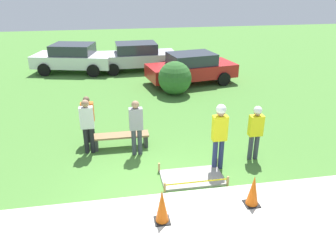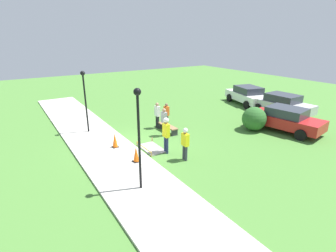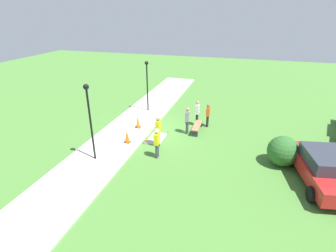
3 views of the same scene
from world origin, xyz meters
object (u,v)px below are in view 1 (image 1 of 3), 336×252
at_px(bystander_in_gray_shirt, 87,123).
at_px(parked_car_silver, 136,56).
at_px(traffic_cone_near_patch, 162,206).
at_px(park_bench, 121,138).
at_px(bystander_in_white_shirt, 136,125).
at_px(bystander_in_orange_shirt, 88,117).
at_px(parked_car_white, 74,58).
at_px(worker_supervisor, 256,129).
at_px(worker_assistant, 220,130).
at_px(traffic_cone_far_patch, 253,191).
at_px(parked_car_red, 191,68).

xyz_separation_m(bystander_in_gray_shirt, parked_car_silver, (2.30, 9.87, -0.18)).
distance_m(traffic_cone_near_patch, park_bench, 3.90).
relative_size(bystander_in_white_shirt, parked_car_silver, 0.37).
bearing_deg(bystander_in_gray_shirt, parked_car_silver, 76.87).
height_order(bystander_in_gray_shirt, bystander_in_white_shirt, bystander_in_white_shirt).
bearing_deg(bystander_in_orange_shirt, parked_car_white, 97.62).
bearing_deg(bystander_in_orange_shirt, bystander_in_white_shirt, -36.48).
height_order(worker_supervisor, worker_assistant, worker_assistant).
bearing_deg(parked_car_silver, worker_assistant, -85.50).
relative_size(traffic_cone_far_patch, bystander_in_orange_shirt, 0.49).
height_order(traffic_cone_far_patch, parked_car_white, parked_car_white).
xyz_separation_m(bystander_in_orange_shirt, parked_car_white, (-1.25, 9.31, -0.07)).
distance_m(traffic_cone_near_patch, bystander_in_gray_shirt, 4.04).
distance_m(traffic_cone_near_patch, worker_assistant, 2.90).
xyz_separation_m(traffic_cone_near_patch, parked_car_white, (-2.96, 13.66, 0.33)).
distance_m(worker_assistant, parked_car_red, 8.35).
bearing_deg(worker_supervisor, parked_car_white, 118.38).
relative_size(worker_supervisor, worker_assistant, 0.87).
xyz_separation_m(bystander_in_gray_shirt, bystander_in_white_shirt, (1.44, -0.36, 0.00)).
relative_size(worker_assistant, bystander_in_white_shirt, 1.11).
distance_m(park_bench, bystander_in_white_shirt, 0.99).
distance_m(worker_assistant, bystander_in_white_shirt, 2.49).
relative_size(traffic_cone_far_patch, parked_car_white, 0.16).
xyz_separation_m(traffic_cone_near_patch, parked_car_silver, (0.61, 13.51, 0.31)).
height_order(traffic_cone_far_patch, worker_assistant, worker_assistant).
bearing_deg(bystander_in_orange_shirt, traffic_cone_near_patch, -68.49).
distance_m(traffic_cone_far_patch, parked_car_white, 14.39).
relative_size(park_bench, worker_supervisor, 1.05).
height_order(bystander_in_white_shirt, parked_car_white, bystander_in_white_shirt).
relative_size(bystander_in_orange_shirt, parked_car_red, 0.34).
bearing_deg(parked_car_white, bystander_in_gray_shirt, -68.76).
relative_size(traffic_cone_far_patch, bystander_in_gray_shirt, 0.45).
xyz_separation_m(traffic_cone_far_patch, worker_supervisor, (0.96, 2.19, 0.50)).
bearing_deg(bystander_in_orange_shirt, bystander_in_gray_shirt, -88.53).
height_order(bystander_in_orange_shirt, parked_car_red, bystander_in_orange_shirt).
bearing_deg(worker_supervisor, bystander_in_white_shirt, 165.55).
bearing_deg(worker_assistant, traffic_cone_far_patch, -82.32).
height_order(worker_assistant, bystander_in_gray_shirt, worker_assistant).
height_order(bystander_in_white_shirt, parked_car_red, bystander_in_white_shirt).
distance_m(traffic_cone_far_patch, worker_assistant, 1.99).
xyz_separation_m(traffic_cone_far_patch, worker_assistant, (-0.25, 1.85, 0.70)).
distance_m(traffic_cone_near_patch, parked_car_silver, 13.52).
height_order(park_bench, bystander_in_gray_shirt, bystander_in_gray_shirt).
bearing_deg(parked_car_silver, park_bench, -99.88).
relative_size(bystander_in_gray_shirt, bystander_in_white_shirt, 1.00).
xyz_separation_m(worker_supervisor, bystander_in_orange_shirt, (-4.84, 1.95, -0.10)).
distance_m(worker_assistant, parked_car_silver, 11.52).
relative_size(traffic_cone_near_patch, parked_car_silver, 0.17).
bearing_deg(bystander_in_gray_shirt, worker_assistant, -23.41).
relative_size(park_bench, parked_car_white, 0.37).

